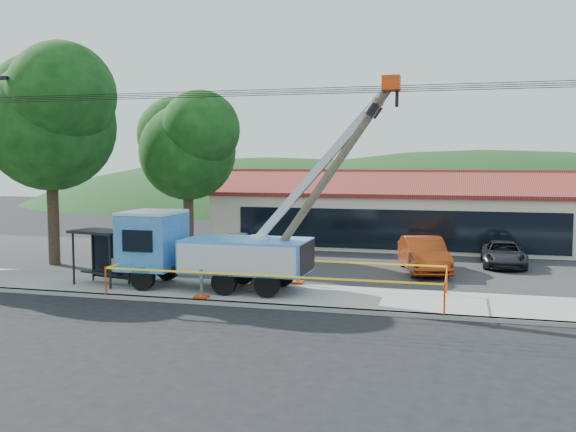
# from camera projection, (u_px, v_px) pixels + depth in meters

# --- Properties ---
(ground) EXTENTS (120.00, 120.00, 0.00)m
(ground) POSITION_uv_depth(u_px,v_px,m) (225.00, 321.00, 21.00)
(ground) COLOR black
(ground) RESTS_ON ground
(curb) EXTENTS (60.00, 0.25, 0.15)m
(curb) POSITION_uv_depth(u_px,v_px,m) (246.00, 305.00, 23.02)
(curb) COLOR gray
(curb) RESTS_ON ground
(sidewalk) EXTENTS (60.00, 4.00, 0.15)m
(sidewalk) POSITION_uv_depth(u_px,v_px,m) (262.00, 294.00, 24.85)
(sidewalk) COLOR gray
(sidewalk) RESTS_ON ground
(parking_lot) EXTENTS (60.00, 12.00, 0.10)m
(parking_lot) POSITION_uv_depth(u_px,v_px,m) (309.00, 263.00, 32.55)
(parking_lot) COLOR #28282B
(parking_lot) RESTS_ON ground
(strip_mall) EXTENTS (22.50, 8.53, 4.67)m
(strip_mall) POSITION_uv_depth(u_px,v_px,m) (402.00, 215.00, 39.04)
(strip_mall) COLOR beige
(strip_mall) RESTS_ON ground
(tree_west_near) EXTENTS (7.56, 6.72, 10.80)m
(tree_west_near) POSITION_uv_depth(u_px,v_px,m) (50.00, 113.00, 31.14)
(tree_west_near) COLOR #332316
(tree_west_near) RESTS_ON ground
(tree_lot) EXTENTS (6.30, 5.60, 8.94)m
(tree_lot) POSITION_uv_depth(u_px,v_px,m) (188.00, 142.00, 34.78)
(tree_lot) COLOR #332316
(tree_lot) RESTS_ON ground
(hill_west) EXTENTS (78.40, 56.00, 28.00)m
(hill_west) POSITION_uv_depth(u_px,v_px,m) (269.00, 203.00, 77.80)
(hill_west) COLOR #173A15
(hill_west) RESTS_ON ground
(hill_center) EXTENTS (89.60, 64.00, 32.00)m
(hill_center) POSITION_uv_depth(u_px,v_px,m) (484.00, 207.00, 71.36)
(hill_center) COLOR #173A15
(hill_center) RESTS_ON ground
(utility_truck) EXTENTS (11.10, 4.09, 8.10)m
(utility_truck) POSITION_uv_depth(u_px,v_px,m) (209.00, 248.00, 25.48)
(utility_truck) COLOR black
(utility_truck) RESTS_ON ground
(leaning_pole) EXTENTS (5.69, 1.76, 8.02)m
(leaning_pole) POSITION_uv_depth(u_px,v_px,m) (325.00, 181.00, 23.99)
(leaning_pole) COLOR brown
(leaning_pole) RESTS_ON ground
(bus_shelter) EXTENTS (2.59, 1.91, 2.25)m
(bus_shelter) POSITION_uv_depth(u_px,v_px,m) (103.00, 244.00, 26.37)
(bus_shelter) COLOR black
(bus_shelter) RESTS_ON ground
(caution_tape) EXTENTS (12.53, 3.74, 1.08)m
(caution_tape) POSITION_uv_depth(u_px,v_px,m) (277.00, 273.00, 24.37)
(caution_tape) COLOR #EA400C
(caution_tape) RESTS_ON ground
(car_silver) EXTENTS (2.15, 4.16, 1.35)m
(car_silver) POSITION_uv_depth(u_px,v_px,m) (235.00, 259.00, 34.10)
(car_silver) COLOR silver
(car_silver) RESTS_ON ground
(car_red) EXTENTS (2.83, 5.15, 1.61)m
(car_red) POSITION_uv_depth(u_px,v_px,m) (423.00, 274.00, 29.60)
(car_red) COLOR #91320E
(car_red) RESTS_ON ground
(car_white) EXTENTS (5.42, 4.12, 1.46)m
(car_white) POSITION_uv_depth(u_px,v_px,m) (154.00, 262.00, 33.07)
(car_white) COLOR silver
(car_white) RESTS_ON ground
(car_dark) EXTENTS (2.04, 4.35, 1.20)m
(car_dark) POSITION_uv_depth(u_px,v_px,m) (503.00, 268.00, 31.23)
(car_dark) COLOR black
(car_dark) RESTS_ON ground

